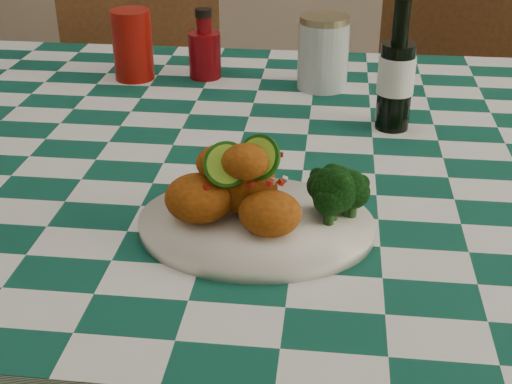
# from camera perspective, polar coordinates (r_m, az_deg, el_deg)

# --- Properties ---
(dining_table) EXTENTS (1.66, 1.06, 0.79)m
(dining_table) POSITION_cam_1_polar(r_m,az_deg,el_deg) (1.31, -1.20, -12.37)
(dining_table) COLOR #0E4A3A
(dining_table) RESTS_ON ground
(plate) EXTENTS (0.29, 0.23, 0.02)m
(plate) POSITION_cam_1_polar(r_m,az_deg,el_deg) (0.87, 0.00, -2.68)
(plate) COLOR white
(plate) RESTS_ON dining_table
(fried_chicken_pile) EXTENTS (0.15, 0.11, 0.10)m
(fried_chicken_pile) POSITION_cam_1_polar(r_m,az_deg,el_deg) (0.84, -0.74, 0.79)
(fried_chicken_pile) COLOR #A65010
(fried_chicken_pile) RESTS_ON plate
(broccoli_side) EXTENTS (0.08, 0.08, 0.06)m
(broccoli_side) POSITION_cam_1_polar(r_m,az_deg,el_deg) (0.86, 6.57, -0.33)
(broccoli_side) COLOR black
(broccoli_side) RESTS_ON plate
(red_tumbler) EXTENTS (0.09, 0.09, 0.13)m
(red_tumbler) POSITION_cam_1_polar(r_m,az_deg,el_deg) (1.40, -9.85, 11.52)
(red_tumbler) COLOR maroon
(red_tumbler) RESTS_ON dining_table
(ketchup_bottle) EXTENTS (0.06, 0.06, 0.13)m
(ketchup_bottle) POSITION_cam_1_polar(r_m,az_deg,el_deg) (1.39, -4.15, 11.75)
(ketchup_bottle) COLOR #6E050A
(ketchup_bottle) RESTS_ON dining_table
(mason_jar) EXTENTS (0.10, 0.10, 0.13)m
(mason_jar) POSITION_cam_1_polar(r_m,az_deg,el_deg) (1.33, 5.39, 11.05)
(mason_jar) COLOR #B2BCBA
(mason_jar) RESTS_ON dining_table
(beer_bottle) EXTENTS (0.06, 0.06, 0.21)m
(beer_bottle) POSITION_cam_1_polar(r_m,az_deg,el_deg) (1.15, 11.22, 9.90)
(beer_bottle) COLOR black
(beer_bottle) RESTS_ON dining_table
(wooden_chair_left) EXTENTS (0.57, 0.58, 0.93)m
(wooden_chair_left) POSITION_cam_1_polar(r_m,az_deg,el_deg) (1.88, -7.66, 3.35)
(wooden_chair_left) COLOR #472814
(wooden_chair_left) RESTS_ON ground
(wooden_chair_right) EXTENTS (0.55, 0.56, 0.95)m
(wooden_chair_right) POSITION_cam_1_polar(r_m,az_deg,el_deg) (1.93, 14.23, 3.76)
(wooden_chair_right) COLOR #472814
(wooden_chair_right) RESTS_ON ground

